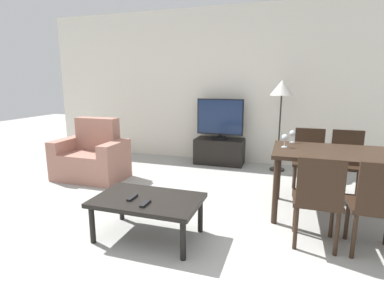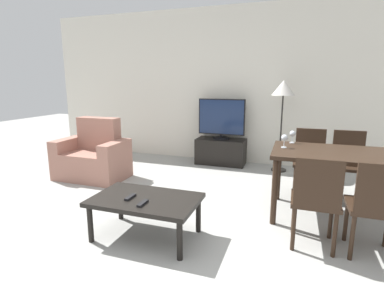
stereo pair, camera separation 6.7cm
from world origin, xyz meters
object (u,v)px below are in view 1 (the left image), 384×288
at_px(tv_stand, 219,151).
at_px(dining_chair_far, 347,160).
at_px(coffee_table, 148,203).
at_px(dining_chair_near_right, 378,203).
at_px(floor_lamp, 282,92).
at_px(wine_glass_center, 292,134).
at_px(dining_chair_far_left, 309,157).
at_px(tv, 220,119).
at_px(remote_primary, 145,204).
at_px(wine_glass_left, 285,138).
at_px(dining_table, 337,160).
at_px(dining_chair_near, 318,197).
at_px(remote_secondary, 132,197).
at_px(armchair, 92,158).

bearing_deg(tv_stand, dining_chair_far, -28.25).
xyz_separation_m(coffee_table, dining_chair_near_right, (1.92, 0.29, 0.13)).
bearing_deg(floor_lamp, wine_glass_center, -81.89).
xyz_separation_m(dining_chair_far_left, wine_glass_center, (-0.23, -0.39, 0.36)).
relative_size(tv, remote_primary, 5.39).
relative_size(wine_glass_left, wine_glass_center, 1.00).
height_order(coffee_table, dining_table, dining_table).
relative_size(tv, dining_chair_near, 0.97).
distance_m(remote_primary, wine_glass_center, 1.94).
xyz_separation_m(dining_chair_far, dining_chair_far_left, (-0.45, 0.00, 0.00)).
bearing_deg(wine_glass_center, floor_lamp, 98.11).
relative_size(dining_chair_far, remote_primary, 5.57).
bearing_deg(tv, remote_secondary, -93.78).
bearing_deg(dining_chair_near_right, dining_chair_far, 90.00).
distance_m(coffee_table, remote_secondary, 0.15).
bearing_deg(dining_chair_far, tv, 151.80).
bearing_deg(dining_chair_near, remote_secondary, -167.72).
bearing_deg(coffee_table, floor_lamp, 67.99).
relative_size(dining_chair_near_right, floor_lamp, 0.57).
bearing_deg(floor_lamp, dining_chair_near_right, -69.64).
height_order(dining_chair_far_left, remote_primary, dining_chair_far_left).
distance_m(floor_lamp, remote_primary, 3.07).
bearing_deg(dining_chair_far_left, dining_chair_near, -90.00).
xyz_separation_m(tv_stand, coffee_table, (-0.06, -2.72, 0.12)).
bearing_deg(wine_glass_center, armchair, 179.82).
bearing_deg(floor_lamp, dining_chair_far_left, -65.47).
relative_size(tv_stand, dining_table, 0.66).
xyz_separation_m(coffee_table, dining_chair_near, (1.47, 0.29, 0.13)).
bearing_deg(floor_lamp, coffee_table, -112.01).
height_order(dining_chair_near, floor_lamp, floor_lamp).
xyz_separation_m(coffee_table, dining_table, (1.69, 1.01, 0.30)).
bearing_deg(dining_chair_near, wine_glass_left, 112.63).
xyz_separation_m(armchair, remote_primary, (1.64, -1.48, 0.08)).
xyz_separation_m(armchair, tv_stand, (1.64, 1.38, -0.09)).
bearing_deg(dining_chair_near_right, floor_lamp, 110.36).
bearing_deg(remote_primary, dining_chair_near_right, 13.11).
height_order(dining_table, dining_chair_far_left, dining_chair_far_left).
height_order(wine_glass_left, wine_glass_center, same).
bearing_deg(armchair, remote_primary, -42.15).
bearing_deg(dining_chair_near, dining_chair_far, 72.40).
bearing_deg(dining_chair_far_left, armchair, -172.91).
xyz_separation_m(dining_table, floor_lamp, (-0.64, 1.61, 0.63)).
height_order(dining_chair_near, dining_chair_far, same).
bearing_deg(tv_stand, wine_glass_center, -49.55).
xyz_separation_m(dining_table, wine_glass_center, (-0.45, 0.32, 0.19)).
bearing_deg(coffee_table, armchair, 139.85).
height_order(tv, remote_primary, tv).
bearing_deg(coffee_table, wine_glass_left, 41.56).
distance_m(dining_chair_near, remote_primary, 1.49).
distance_m(dining_table, wine_glass_left, 0.57).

